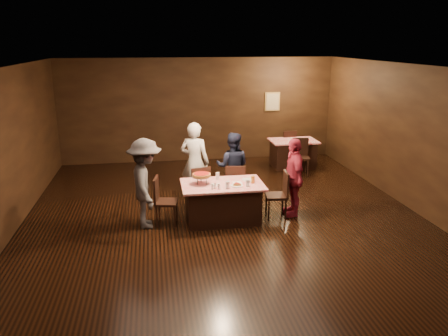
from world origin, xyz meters
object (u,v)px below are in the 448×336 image
(main_table, at_px, (222,202))
(diner_white_jacket, at_px, (195,162))
(plate_empty, at_px, (248,180))
(chair_end_left, at_px, (166,201))
(chair_end_right, at_px, (276,195))
(chair_far_left, at_px, (198,187))
(back_table, at_px, (293,153))
(glass_front_right, at_px, (248,183))
(glass_amber, at_px, (253,180))
(diner_navy_hoodie, at_px, (233,167))
(pizza_stand, at_px, (202,175))
(diner_grey_knit, at_px, (146,184))
(chair_back_far, at_px, (287,146))
(glass_back, at_px, (218,176))
(chair_far_right, at_px, (235,185))
(diner_red_shirt, at_px, (293,177))
(glass_front_left, at_px, (227,185))
(chair_back_near, at_px, (301,157))

(main_table, xyz_separation_m, diner_white_jacket, (-0.42, 1.20, 0.51))
(plate_empty, bearing_deg, chair_end_left, -174.81)
(chair_end_right, height_order, plate_empty, chair_end_right)
(chair_far_left, relative_size, diner_white_jacket, 0.53)
(back_table, height_order, chair_end_right, chair_end_right)
(glass_front_right, height_order, glass_amber, same)
(back_table, bearing_deg, diner_navy_hoodie, -132.80)
(diner_white_jacket, distance_m, plate_empty, 1.44)
(chair_far_left, relative_size, chair_end_left, 1.00)
(diner_white_jacket, xyz_separation_m, pizza_stand, (0.02, -1.15, 0.06))
(diner_white_jacket, bearing_deg, diner_navy_hoodie, -159.92)
(diner_white_jacket, distance_m, diner_grey_knit, 1.63)
(main_table, bearing_deg, glass_front_right, -29.05)
(chair_back_far, bearing_deg, chair_end_left, 38.67)
(diner_white_jacket, bearing_deg, glass_back, 136.77)
(chair_far_right, xyz_separation_m, diner_grey_knit, (-1.88, -0.79, 0.39))
(diner_red_shirt, relative_size, glass_front_left, 11.49)
(chair_far_right, xyz_separation_m, chair_end_right, (0.70, -0.75, 0.00))
(main_table, distance_m, diner_white_jacket, 1.37)
(main_table, relative_size, plate_empty, 6.40)
(main_table, xyz_separation_m, diner_grey_knit, (-1.48, -0.04, 0.48))
(diner_white_jacket, relative_size, diner_red_shirt, 1.11)
(diner_grey_knit, xyz_separation_m, diner_red_shirt, (2.95, 0.12, -0.06))
(main_table, height_order, chair_back_far, chair_back_far)
(diner_navy_hoodie, relative_size, diner_grey_knit, 0.89)
(chair_end_right, bearing_deg, main_table, -84.15)
(glass_front_right, bearing_deg, main_table, 150.95)
(chair_back_far, xyz_separation_m, plate_empty, (-2.03, -3.93, 0.30))
(chair_far_right, relative_size, chair_end_right, 1.00)
(chair_back_near, distance_m, pizza_stand, 4.08)
(chair_far_left, bearing_deg, glass_amber, 127.23)
(chair_far_right, height_order, plate_empty, chair_far_right)
(chair_end_left, relative_size, diner_grey_knit, 0.55)
(chair_back_near, bearing_deg, pizza_stand, -127.45)
(chair_far_left, height_order, chair_far_right, same)
(diner_red_shirt, bearing_deg, chair_end_left, -85.56)
(plate_empty, distance_m, glass_front_left, 0.68)
(back_table, bearing_deg, chair_back_far, 90.00)
(diner_grey_knit, relative_size, glass_back, 12.37)
(chair_far_right, bearing_deg, glass_front_left, 81.65)
(glass_amber, bearing_deg, plate_empty, 104.04)
(back_table, relative_size, glass_front_right, 9.29)
(chair_back_far, relative_size, glass_amber, 6.79)
(diner_white_jacket, distance_m, glass_amber, 1.62)
(diner_white_jacket, height_order, diner_navy_hoodie, diner_white_jacket)
(plate_empty, bearing_deg, diner_navy_hoodie, 97.96)
(pizza_stand, bearing_deg, chair_far_left, 90.00)
(diner_red_shirt, relative_size, pizza_stand, 4.23)
(glass_front_left, bearing_deg, pizza_stand, 142.13)
(main_table, distance_m, chair_end_left, 1.10)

